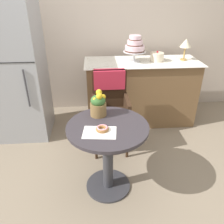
{
  "coord_description": "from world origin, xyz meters",
  "views": [
    {
      "loc": [
        -0.09,
        -1.65,
        1.76
      ],
      "look_at": [
        0.05,
        0.15,
        0.77
      ],
      "focal_mm": 36.25,
      "sensor_mm": 36.0,
      "label": 1
    }
  ],
  "objects": [
    {
      "name": "tiered_cake_stand",
      "position": [
        0.44,
        1.3,
        1.1
      ],
      "size": [
        0.3,
        0.3,
        0.34
      ],
      "color": "silver",
      "rests_on": "display_counter"
    },
    {
      "name": "cafe_table",
      "position": [
        0.0,
        0.0,
        0.51
      ],
      "size": [
        0.72,
        0.72,
        0.72
      ],
      "color": "#332D33",
      "rests_on": "ground"
    },
    {
      "name": "donut_front",
      "position": [
        -0.05,
        -0.07,
        0.74
      ],
      "size": [
        0.11,
        0.11,
        0.04
      ],
      "color": "#936033",
      "rests_on": "cafe_table"
    },
    {
      "name": "paper_napkin",
      "position": [
        -0.07,
        -0.1,
        0.72
      ],
      "size": [
        0.29,
        0.22,
        0.0
      ],
      "primitive_type": "cube",
      "rotation": [
        0.0,
        0.0,
        -0.11
      ],
      "color": "white",
      "rests_on": "cafe_table"
    },
    {
      "name": "back_wall",
      "position": [
        0.0,
        1.85,
        1.35
      ],
      "size": [
        4.8,
        0.1,
        2.7
      ],
      "primitive_type": "cube",
      "color": "#B2A393",
      "rests_on": "ground"
    },
    {
      "name": "ground_plane",
      "position": [
        0.0,
        0.0,
        0.0
      ],
      "size": [
        8.0,
        8.0,
        0.0
      ],
      "primitive_type": "plane",
      "color": "gray"
    },
    {
      "name": "wicker_chair",
      "position": [
        0.07,
        0.71,
        0.64
      ],
      "size": [
        0.42,
        0.45,
        0.95
      ],
      "rotation": [
        0.0,
        0.0,
        0.1
      ],
      "color": "#332114",
      "rests_on": "ground"
    },
    {
      "name": "round_layer_cake",
      "position": [
        0.74,
        1.3,
        0.96
      ],
      "size": [
        0.18,
        0.18,
        0.14
      ],
      "color": "beige",
      "rests_on": "display_counter"
    },
    {
      "name": "flower_vase",
      "position": [
        -0.07,
        0.19,
        0.83
      ],
      "size": [
        0.15,
        0.15,
        0.24
      ],
      "color": "brown",
      "rests_on": "cafe_table"
    },
    {
      "name": "display_counter",
      "position": [
        0.55,
        1.3,
        0.45
      ],
      "size": [
        1.56,
        0.62,
        0.9
      ],
      "color": "brown",
      "rests_on": "ground"
    },
    {
      "name": "refrigerator",
      "position": [
        -1.05,
        1.1,
        0.85
      ],
      "size": [
        0.64,
        0.63,
        1.7
      ],
      "color": "#9EA0A5",
      "rests_on": "ground"
    },
    {
      "name": "table_lamp",
      "position": [
        1.12,
        1.32,
        1.12
      ],
      "size": [
        0.15,
        0.15,
        0.28
      ],
      "color": "#B28C47",
      "rests_on": "display_counter"
    }
  ]
}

